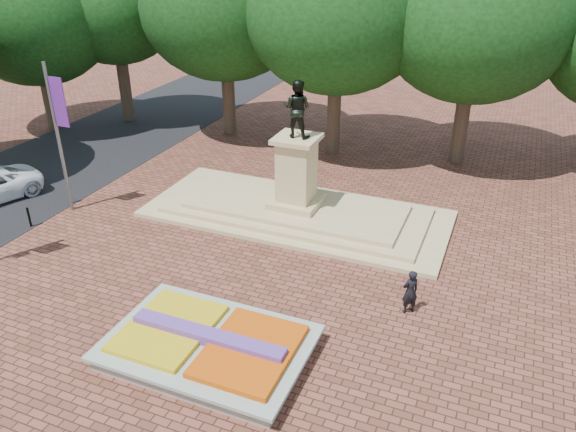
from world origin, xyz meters
name	(u,v)px	position (x,y,z in m)	size (l,w,h in m)	color
ground	(213,312)	(0.00, 0.00, 0.00)	(90.00, 90.00, 0.00)	brown
asphalt_street	(6,189)	(-15.00, 5.00, 0.01)	(9.00, 90.00, 0.02)	black
flower_bed	(209,346)	(1.03, -2.00, 0.38)	(6.30, 4.30, 0.91)	gray
monument	(296,199)	(0.00, 8.00, 0.88)	(14.00, 6.00, 6.40)	tan
tree_row_back	(404,38)	(2.33, 18.00, 6.67)	(44.80, 8.80, 10.43)	#3A2D20
pedestrian	(410,292)	(6.37, 2.67, 0.84)	(0.62, 0.40, 1.69)	black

